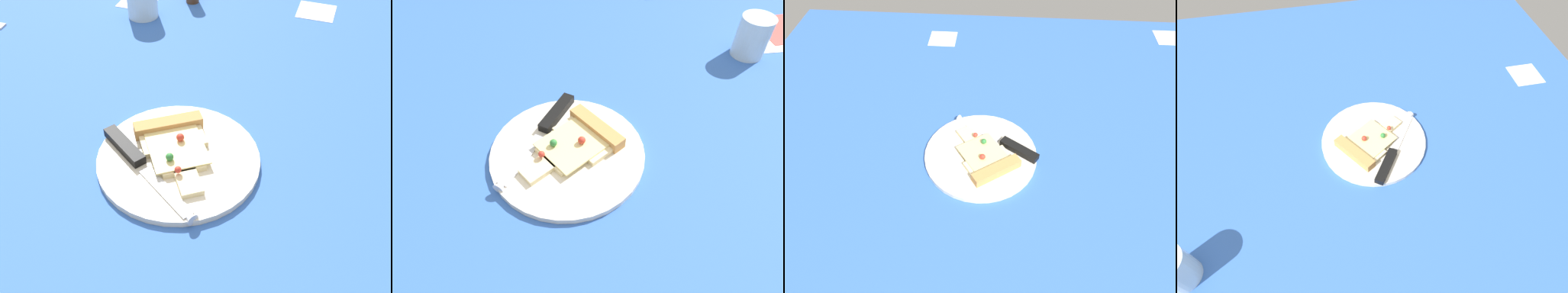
% 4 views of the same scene
% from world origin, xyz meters
% --- Properties ---
extents(ground_plane, '(1.47, 1.47, 0.03)m').
position_xyz_m(ground_plane, '(0.00, 0.00, -0.01)').
color(ground_plane, '#3360B7').
rests_on(ground_plane, ground).
extents(plate, '(0.27, 0.27, 0.01)m').
position_xyz_m(plate, '(-0.05, -0.03, 0.01)').
color(plate, silver).
rests_on(plate, ground_plane).
extents(pizza_slice, '(0.19, 0.16, 0.03)m').
position_xyz_m(pizza_slice, '(-0.03, -0.02, 0.02)').
color(pizza_slice, beige).
rests_on(pizza_slice, plate).
extents(knife, '(0.15, 0.21, 0.02)m').
position_xyz_m(knife, '(-0.09, 0.02, 0.02)').
color(knife, silver).
rests_on(knife, plate).
extents(drinking_glass, '(0.07, 0.07, 0.09)m').
position_xyz_m(drinking_glass, '(0.39, 0.22, 0.05)').
color(drinking_glass, silver).
rests_on(drinking_glass, ground_plane).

